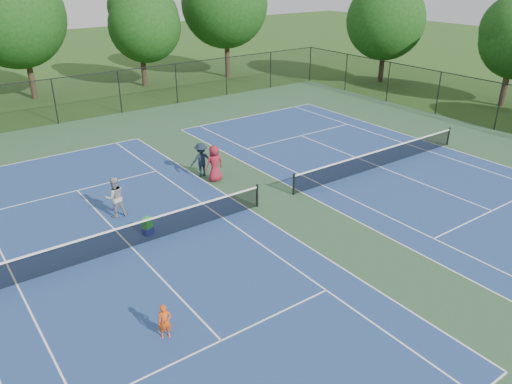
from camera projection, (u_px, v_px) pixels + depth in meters
ground at (276, 200)px, 22.76m from camera, size 140.00×140.00×0.00m
court_pad at (276, 200)px, 22.76m from camera, size 36.00×36.00×0.01m
tennis_court_left at (131, 245)px, 18.98m from camera, size 12.00×23.83×1.07m
tennis_court_right at (380, 165)px, 26.45m from camera, size 12.00×23.83×1.07m
perimeter_fence at (276, 168)px, 22.09m from camera, size 36.08×36.08×3.02m
tree_back_b at (19, 11)px, 36.95m from camera, size 7.60×7.60×10.03m
tree_back_c at (139, 20)px, 41.48m from camera, size 6.00×6.00×8.40m
tree_back_d at (226, 0)px, 44.45m from camera, size 7.80×7.80×10.37m
tree_side_e at (387, 14)px, 42.87m from camera, size 6.60×6.60×8.87m
child_player at (165, 322)px, 14.26m from camera, size 0.46×0.37×1.10m
instructor at (115, 197)px, 20.98m from camera, size 0.91×0.73×1.80m
bystander_b at (201, 160)px, 24.99m from camera, size 1.23×0.83×1.76m
bystander_c at (215, 164)px, 24.43m from camera, size 0.92×0.62×1.83m
ball_crate at (148, 231)px, 19.87m from camera, size 0.46×0.37×0.30m
ball_hopper at (147, 223)px, 19.72m from camera, size 0.41×0.37×0.43m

